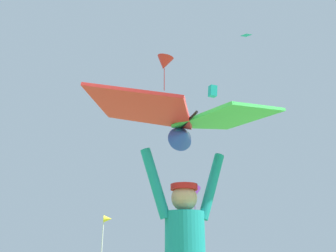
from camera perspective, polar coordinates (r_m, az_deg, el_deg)
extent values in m
cylinder|color=teal|center=(2.96, 2.93, -19.81)|extent=(0.39, 0.39, 0.56)
sphere|color=tan|center=(2.99, 2.79, -12.22)|extent=(0.23, 0.23, 0.23)
cylinder|color=red|center=(3.01, 2.76, -10.43)|extent=(0.28, 0.28, 0.05)
cylinder|color=teal|center=(3.11, 7.47, -10.13)|extent=(0.29, 0.13, 0.62)
cylinder|color=teal|center=(2.94, -2.23, -9.71)|extent=(0.29, 0.13, 0.62)
cylinder|color=black|center=(3.16, 2.59, 0.02)|extent=(0.14, 0.72, 0.02)
cube|color=green|center=(3.25, 10.42, 1.41)|extent=(1.11, 1.08, 0.21)
cube|color=red|center=(2.99, -4.66, 3.14)|extent=(1.02, 0.93, 0.21)
cone|color=blue|center=(3.12, 2.62, -1.70)|extent=(0.27, 0.24, 0.24)
cone|color=red|center=(21.97, -0.63, 10.76)|extent=(1.59, 1.59, 1.19)
cylinder|color=maroon|center=(21.38, -0.65, 7.99)|extent=(0.05, 0.05, 1.56)
pyramid|color=#19B2AD|center=(35.44, 13.25, 14.98)|extent=(1.10, 1.09, 0.38)
cube|color=#19B2AD|center=(34.68, 7.66, 5.93)|extent=(0.90, 0.99, 1.24)
cone|color=purple|center=(32.87, 4.58, -11.35)|extent=(1.79, 2.02, 1.66)
cylinder|color=#602387|center=(32.68, 4.65, -13.81)|extent=(0.06, 0.06, 1.84)
cone|color=black|center=(39.06, 3.28, 1.17)|extent=(0.82, 0.87, 0.81)
cylinder|color=black|center=(38.77, 3.31, 0.03)|extent=(0.03, 0.03, 1.07)
cylinder|color=silver|center=(12.05, -11.28, -19.83)|extent=(0.04, 0.04, 2.13)
cone|color=yellow|center=(12.08, -10.28, -15.39)|extent=(0.28, 0.24, 0.24)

